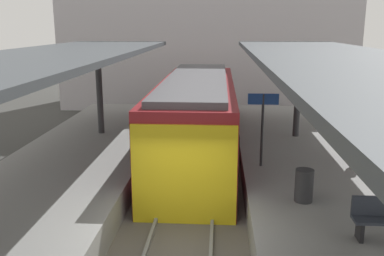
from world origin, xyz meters
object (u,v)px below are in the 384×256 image
object	(u,v)px
platform_sign	(263,113)
passenger_near_bench	(359,137)
commuter_train	(196,119)
litter_bin	(304,185)

from	to	relation	value
platform_sign	passenger_near_bench	distance (m)	3.14
commuter_train	litter_bin	world-z (taller)	commuter_train
commuter_train	litter_bin	xyz separation A→B (m)	(2.92, -5.79, -0.33)
litter_bin	passenger_near_bench	world-z (taller)	passenger_near_bench
platform_sign	passenger_near_bench	xyz separation A→B (m)	(3.00, 0.48, -0.79)
passenger_near_bench	litter_bin	bearing A→B (deg)	-125.51
platform_sign	litter_bin	distance (m)	3.00
platform_sign	passenger_near_bench	world-z (taller)	platform_sign
passenger_near_bench	commuter_train	bearing A→B (deg)	152.46
commuter_train	platform_sign	world-z (taller)	commuter_train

